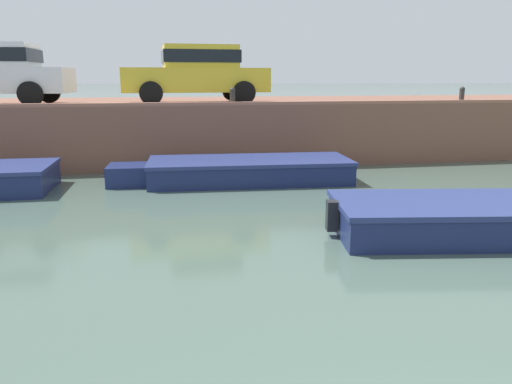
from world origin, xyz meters
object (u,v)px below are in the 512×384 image
motorboat_passing (504,218)px  car_left_inner_yellow (197,72)px  mooring_bollard_mid (233,95)px  boat_moored_central_navy (240,171)px  mooring_bollard_east (462,94)px

motorboat_passing → car_left_inner_yellow: 9.01m
mooring_bollard_mid → boat_moored_central_navy: bearing=-93.3°
mooring_bollard_mid → mooring_bollard_east: (6.49, 0.00, 0.00)m
boat_moored_central_navy → mooring_bollard_mid: mooring_bollard_mid is taller
boat_moored_central_navy → mooring_bollard_east: size_ratio=12.39×
car_left_inner_yellow → mooring_bollard_mid: size_ratio=8.96×
motorboat_passing → car_left_inner_yellow: car_left_inner_yellow is taller
boat_moored_central_navy → car_left_inner_yellow: (-0.72, 3.08, 2.24)m
car_left_inner_yellow → mooring_bollard_mid: bearing=-56.0°
car_left_inner_yellow → boat_moored_central_navy: bearing=-76.8°
motorboat_passing → mooring_bollard_east: 7.45m
motorboat_passing → mooring_bollard_east: bearing=63.4°
boat_moored_central_navy → motorboat_passing: bearing=-54.3°
boat_moored_central_navy → motorboat_passing: (3.34, -4.65, 0.01)m
boat_moored_central_navy → car_left_inner_yellow: size_ratio=1.38×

